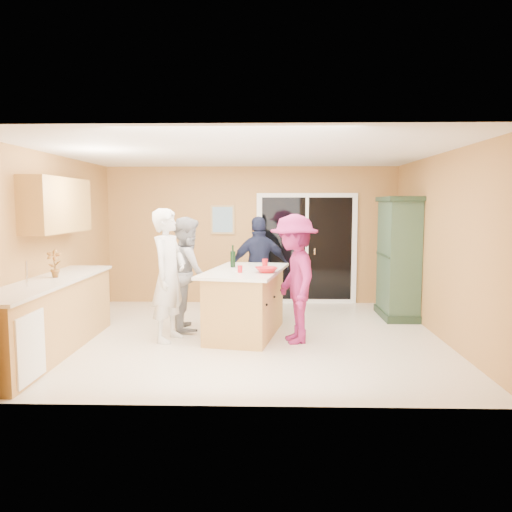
{
  "coord_description": "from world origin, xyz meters",
  "views": [
    {
      "loc": [
        0.34,
        -7.0,
        1.88
      ],
      "look_at": [
        0.15,
        0.1,
        1.15
      ],
      "focal_mm": 35.0,
      "sensor_mm": 36.0,
      "label": 1
    }
  ],
  "objects_px": {
    "kitchen_island": "(245,304)",
    "green_hutch": "(398,259)",
    "woman_navy": "(260,268)",
    "woman_grey": "(188,273)",
    "woman_white": "(169,275)",
    "woman_magenta": "(294,279)"
  },
  "relations": [
    {
      "from": "green_hutch",
      "to": "woman_white",
      "type": "distance_m",
      "value": 3.86
    },
    {
      "from": "kitchen_island",
      "to": "woman_navy",
      "type": "relative_size",
      "value": 1.16
    },
    {
      "from": "kitchen_island",
      "to": "green_hutch",
      "type": "distance_m",
      "value": 2.82
    },
    {
      "from": "woman_navy",
      "to": "kitchen_island",
      "type": "bearing_deg",
      "value": 67.46
    },
    {
      "from": "green_hutch",
      "to": "woman_navy",
      "type": "relative_size",
      "value": 1.19
    },
    {
      "from": "green_hutch",
      "to": "woman_magenta",
      "type": "xyz_separation_m",
      "value": [
        -1.81,
        -1.57,
        -0.1
      ]
    },
    {
      "from": "green_hutch",
      "to": "woman_grey",
      "type": "height_order",
      "value": "green_hutch"
    },
    {
      "from": "kitchen_island",
      "to": "woman_white",
      "type": "height_order",
      "value": "woman_white"
    },
    {
      "from": "woman_grey",
      "to": "woman_magenta",
      "type": "xyz_separation_m",
      "value": [
        1.57,
        -0.69,
        0.03
      ]
    },
    {
      "from": "woman_white",
      "to": "woman_navy",
      "type": "height_order",
      "value": "woman_white"
    },
    {
      "from": "kitchen_island",
      "to": "woman_grey",
      "type": "distance_m",
      "value": 1.02
    },
    {
      "from": "woman_magenta",
      "to": "woman_grey",
      "type": "bearing_deg",
      "value": -123.67
    },
    {
      "from": "woman_magenta",
      "to": "kitchen_island",
      "type": "bearing_deg",
      "value": -128.34
    },
    {
      "from": "kitchen_island",
      "to": "green_hutch",
      "type": "xyz_separation_m",
      "value": [
        2.49,
        1.2,
        0.53
      ]
    },
    {
      "from": "kitchen_island",
      "to": "woman_grey",
      "type": "xyz_separation_m",
      "value": [
        -0.88,
        0.32,
        0.4
      ]
    },
    {
      "from": "woman_white",
      "to": "woman_navy",
      "type": "distance_m",
      "value": 1.84
    },
    {
      "from": "green_hutch",
      "to": "kitchen_island",
      "type": "bearing_deg",
      "value": -154.23
    },
    {
      "from": "green_hutch",
      "to": "woman_magenta",
      "type": "relative_size",
      "value": 1.15
    },
    {
      "from": "green_hutch",
      "to": "woman_navy",
      "type": "bearing_deg",
      "value": -175.77
    },
    {
      "from": "kitchen_island",
      "to": "woman_navy",
      "type": "distance_m",
      "value": 1.12
    },
    {
      "from": "kitchen_island",
      "to": "green_hutch",
      "type": "height_order",
      "value": "green_hutch"
    },
    {
      "from": "kitchen_island",
      "to": "woman_grey",
      "type": "bearing_deg",
      "value": 171.01
    }
  ]
}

